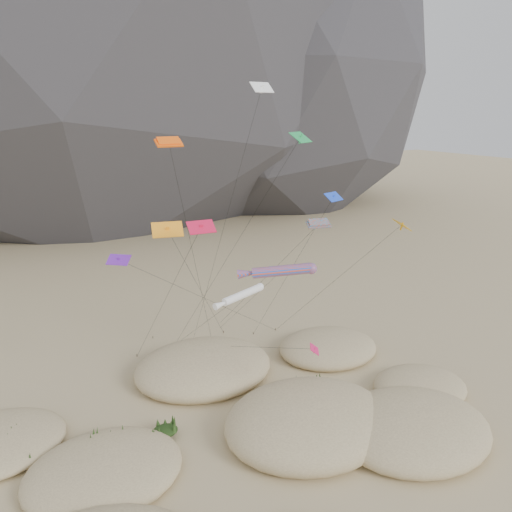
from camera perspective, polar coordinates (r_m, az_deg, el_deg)
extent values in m
plane|color=#CCB789|center=(43.10, 3.88, -22.14)|extent=(500.00, 500.00, 0.00)
ellipsoid|color=black|center=(157.60, 1.77, 20.31)|extent=(130.55, 126.41, 100.00)
ellipsoid|color=#CCB789|center=(46.78, 17.42, -18.24)|extent=(13.79, 11.72, 3.67)
ellipsoid|color=#CCB789|center=(42.62, -16.96, -22.42)|extent=(11.94, 10.15, 2.62)
ellipsoid|color=#CCB789|center=(45.54, 6.04, -18.29)|extent=(15.01, 12.76, 4.40)
ellipsoid|color=#CCB789|center=(53.44, 18.21, -14.02)|extent=(9.57, 8.13, 2.41)
ellipsoid|color=#CCB789|center=(53.93, -6.02, -12.53)|extent=(14.53, 12.35, 3.85)
ellipsoid|color=#CCB789|center=(58.74, 8.22, -10.32)|extent=(11.58, 9.84, 2.89)
ellipsoid|color=black|center=(45.98, 18.97, -18.80)|extent=(3.62, 3.09, 1.08)
ellipsoid|color=black|center=(42.94, 15.36, -21.59)|extent=(2.17, 1.85, 0.65)
ellipsoid|color=black|center=(45.00, -16.55, -19.73)|extent=(2.49, 2.13, 0.75)
ellipsoid|color=black|center=(45.41, -10.35, -19.05)|extent=(2.19, 1.87, 0.66)
ellipsoid|color=black|center=(46.69, 3.70, -17.10)|extent=(3.67, 3.14, 1.10)
ellipsoid|color=black|center=(50.32, 6.54, -14.65)|extent=(2.71, 2.32, 0.81)
ellipsoid|color=black|center=(44.13, 4.27, -19.65)|extent=(2.54, 2.17, 0.76)
ellipsoid|color=black|center=(53.32, 20.10, -14.21)|extent=(2.37, 2.03, 0.71)
ellipsoid|color=black|center=(54.18, -6.99, -12.26)|extent=(2.74, 2.34, 0.82)
ellipsoid|color=black|center=(52.35, -2.74, -13.36)|extent=(2.80, 2.40, 0.84)
ellipsoid|color=black|center=(60.93, 9.12, -9.29)|extent=(2.19, 1.87, 0.66)
ellipsoid|color=black|center=(57.20, 7.23, -11.10)|extent=(2.39, 2.05, 0.72)
ellipsoid|color=black|center=(48.84, -26.97, -18.24)|extent=(2.39, 2.04, 0.72)
ellipsoid|color=black|center=(45.95, -24.54, -20.41)|extent=(2.10, 1.79, 0.63)
cylinder|color=#3F2D1E|center=(60.56, -7.36, -9.96)|extent=(0.08, 0.08, 0.30)
cylinder|color=#3F2D1E|center=(60.13, -9.51, -10.25)|extent=(0.08, 0.08, 0.30)
cylinder|color=#3F2D1E|center=(63.27, -3.73, -8.65)|extent=(0.08, 0.08, 0.30)
cylinder|color=#3F2D1E|center=(62.79, -0.31, -8.82)|extent=(0.08, 0.08, 0.30)
cylinder|color=#3F2D1E|center=(62.97, 4.91, -8.81)|extent=(0.08, 0.08, 0.30)
cylinder|color=#3F2D1E|center=(63.04, -11.70, -9.08)|extent=(0.08, 0.08, 0.30)
cylinder|color=#3F2D1E|center=(63.93, 2.26, -8.36)|extent=(0.08, 0.08, 0.30)
cylinder|color=#3F2D1E|center=(59.12, -13.45, -10.98)|extent=(0.08, 0.08, 0.30)
cylinder|color=#FF4D1A|center=(50.43, 2.97, -1.68)|extent=(5.88, 3.75, 1.71)
sphere|color=#FF4D1A|center=(50.54, 6.35, -1.44)|extent=(1.15, 1.15, 1.15)
cone|color=#FF4D1A|center=(50.53, -0.76, -1.98)|extent=(2.65, 2.01, 1.23)
cylinder|color=black|center=(57.38, -1.02, -5.37)|extent=(1.76, 12.94, 11.26)
cylinder|color=white|center=(47.79, -1.52, -4.42)|extent=(4.68, 2.17, 1.06)
sphere|color=white|center=(49.23, 0.46, -3.56)|extent=(0.78, 0.78, 0.78)
cone|color=white|center=(46.30, -3.84, -5.46)|extent=(2.01, 1.23, 0.80)
cylinder|color=black|center=(54.33, -5.75, -7.51)|extent=(3.24, 12.24, 9.90)
cube|color=#FB590D|center=(43.91, -9.93, 12.62)|extent=(2.40, 1.15, 0.70)
cube|color=#FB590D|center=(43.90, -9.94, 12.85)|extent=(2.04, 0.91, 0.68)
cylinder|color=black|center=(51.99, -7.10, -0.28)|extent=(7.28, 10.42, 24.16)
cube|color=red|center=(50.37, 7.16, 3.61)|extent=(2.57, 1.41, 0.67)
cube|color=red|center=(50.33, 7.17, 3.86)|extent=(2.17, 1.14, 0.66)
cylinder|color=black|center=(57.84, 0.81, -2.76)|extent=(4.62, 15.44, 15.86)
cube|color=red|center=(38.42, -6.27, 3.32)|extent=(2.13, 1.10, 0.84)
cube|color=red|center=(38.45, -6.26, 3.10)|extent=(0.26, 0.26, 0.72)
cylinder|color=black|center=(48.34, -10.59, -5.42)|extent=(2.30, 16.53, 18.18)
cube|color=blue|center=(49.00, 8.86, 6.71)|extent=(2.19, 1.64, 0.75)
cube|color=blue|center=(49.03, 8.86, 6.53)|extent=(0.30, 0.29, 0.67)
cylinder|color=black|center=(55.23, 3.72, -2.08)|extent=(3.05, 11.66, 18.75)
cube|color=#DC1456|center=(44.95, 6.69, -10.51)|extent=(1.40, 1.65, 0.56)
cube|color=#DC1456|center=(45.02, 6.68, -10.68)|extent=(0.24, 0.24, 0.50)
cylinder|color=black|center=(52.40, -1.39, -10.32)|extent=(5.34, 18.23, 6.56)
cube|color=white|center=(48.97, 0.68, 18.72)|extent=(2.33, 1.39, 0.97)
cube|color=white|center=(48.96, 0.68, 18.55)|extent=(0.32, 0.39, 0.71)
cylinder|color=black|center=(52.96, -3.84, 2.79)|extent=(5.20, 8.09, 28.82)
cube|color=green|center=(49.39, 5.12, 13.36)|extent=(2.95, 2.63, 0.98)
cube|color=green|center=(49.39, 5.12, 13.19)|extent=(0.42, 0.41, 0.90)
cylinder|color=black|center=(53.19, -2.95, 0.33)|extent=(10.94, 9.73, 24.28)
cube|color=#691EB3|center=(43.67, -15.43, -0.42)|extent=(2.18, 2.00, 0.69)
cube|color=#691EB3|center=(43.72, -15.42, -0.61)|extent=(0.30, 0.29, 0.67)
cylinder|color=black|center=(53.08, -4.95, -5.25)|extent=(20.51, 9.75, 14.63)
cube|color=orange|center=(41.99, -10.09, 3.00)|extent=(2.73, 1.66, 1.09)
cube|color=orange|center=(42.02, -10.08, 2.80)|extent=(0.37, 0.41, 0.84)
cylinder|color=black|center=(52.31, -6.28, -4.07)|extent=(10.47, 13.87, 17.27)
cube|color=orange|center=(51.66, 16.32, 3.44)|extent=(1.80, 2.53, 0.87)
cube|color=orange|center=(51.69, 16.31, 3.28)|extent=(0.33, 0.34, 0.78)
cylinder|color=black|center=(57.08, 8.57, -3.16)|extent=(6.53, 14.02, 15.85)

